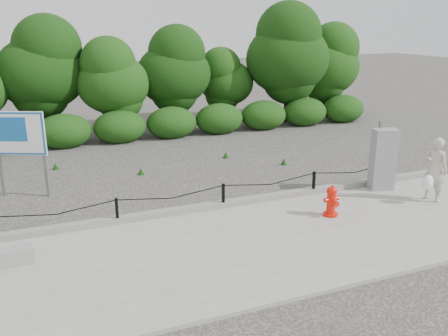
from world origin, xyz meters
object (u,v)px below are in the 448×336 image
fire_hydrant (331,201)px  pedestrian (435,170)px  concrete_block (5,258)px  advertising_sign (18,137)px  utility_cabinet (383,159)px

fire_hydrant → pedestrian: (2.86, -0.13, 0.44)m
concrete_block → pedestrian: bearing=-2.4°
fire_hydrant → advertising_sign: 7.79m
pedestrian → utility_cabinet: bearing=9.8°
pedestrian → concrete_block: 9.70m
concrete_block → advertising_sign: size_ratio=0.43×
concrete_block → advertising_sign: 4.17m
concrete_block → fire_hydrant: bearing=-2.3°
fire_hydrant → utility_cabinet: (2.26, 1.03, 0.47)m
fire_hydrant → concrete_block: fire_hydrant is taller
fire_hydrant → concrete_block: (-6.81, 0.27, -0.19)m
utility_cabinet → fire_hydrant: bearing=-142.8°
pedestrian → concrete_block: size_ratio=1.68×
fire_hydrant → pedestrian: pedestrian is taller
fire_hydrant → advertising_sign: bearing=143.4°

